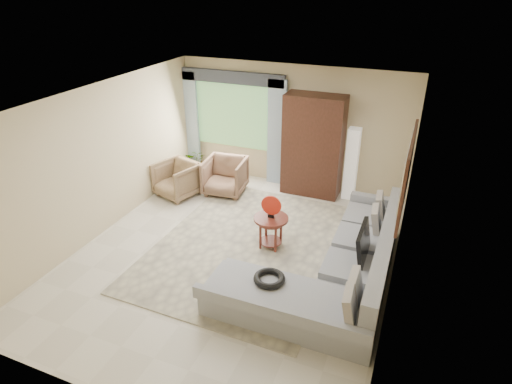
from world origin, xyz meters
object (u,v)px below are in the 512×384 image
at_px(armchair_right, 225,176).
at_px(sectional_sofa, 339,271).
at_px(tv_screen, 363,243).
at_px(floor_lamp, 351,164).
at_px(armoire, 313,146).
at_px(potted_plant, 196,160).
at_px(armchair_left, 177,179).
at_px(coffee_table, 271,232).

bearing_deg(armchair_right, sectional_sofa, -43.17).
height_order(tv_screen, floor_lamp, floor_lamp).
xyz_separation_m(armchair_right, armoire, (1.68, 0.71, 0.67)).
bearing_deg(armchair_right, armoire, 16.77).
xyz_separation_m(tv_screen, armoire, (-1.50, 2.69, 0.33)).
xyz_separation_m(tv_screen, potted_plant, (-4.33, 2.79, -0.46)).
height_order(armchair_left, armchair_right, armchair_right).
distance_m(coffee_table, potted_plant, 3.66).
relative_size(sectional_sofa, armoire, 1.65).
distance_m(sectional_sofa, potted_plant, 5.05).
relative_size(sectional_sofa, armchair_right, 4.12).
bearing_deg(sectional_sofa, coffee_table, 154.77).
height_order(sectional_sofa, armoire, armoire).
bearing_deg(armchair_left, potted_plant, 119.78).
bearing_deg(armoire, coffee_table, -91.63).
bearing_deg(floor_lamp, tv_screen, -75.70).
distance_m(armchair_right, potted_plant, 1.42).
bearing_deg(coffee_table, potted_plant, 139.13).
xyz_separation_m(armchair_right, potted_plant, (-1.15, 0.82, -0.12)).
bearing_deg(potted_plant, sectional_sofa, -36.48).
height_order(potted_plant, floor_lamp, floor_lamp).
bearing_deg(floor_lamp, potted_plant, 179.26).
height_order(armchair_left, potted_plant, armchair_left).
bearing_deg(armchair_right, armchair_left, -157.02).
xyz_separation_m(tv_screen, armchair_right, (-3.18, 1.97, -0.34)).
bearing_deg(sectional_sofa, potted_plant, 143.52).
relative_size(coffee_table, armchair_left, 0.72).
bearing_deg(coffee_table, tv_screen, -14.37).
distance_m(potted_plant, armoire, 2.94).
distance_m(coffee_table, armchair_right, 2.25).
relative_size(potted_plant, armoire, 0.25).
distance_m(sectional_sofa, tv_screen, 0.55).
height_order(armchair_right, floor_lamp, floor_lamp).
xyz_separation_m(armchair_right, floor_lamp, (2.48, 0.77, 0.37)).
bearing_deg(potted_plant, coffee_table, -40.87).
bearing_deg(floor_lamp, armchair_left, -159.36).
bearing_deg(tv_screen, armchair_right, 148.15).
bearing_deg(armchair_right, potted_plant, 138.31).
bearing_deg(tv_screen, armchair_left, 159.85).
bearing_deg(armchair_left, armchair_right, 46.83).
bearing_deg(sectional_sofa, armoire, 113.06).
distance_m(armchair_right, floor_lamp, 2.62).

